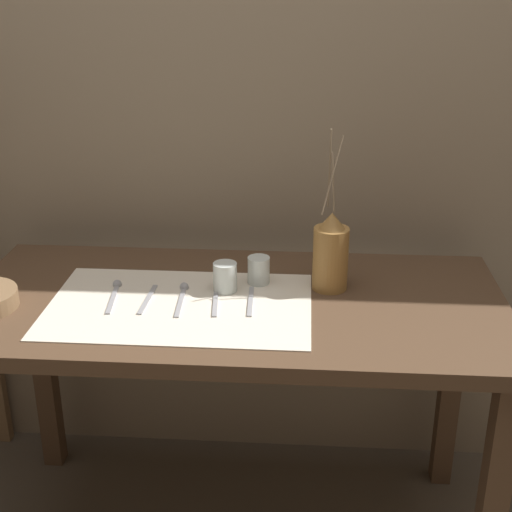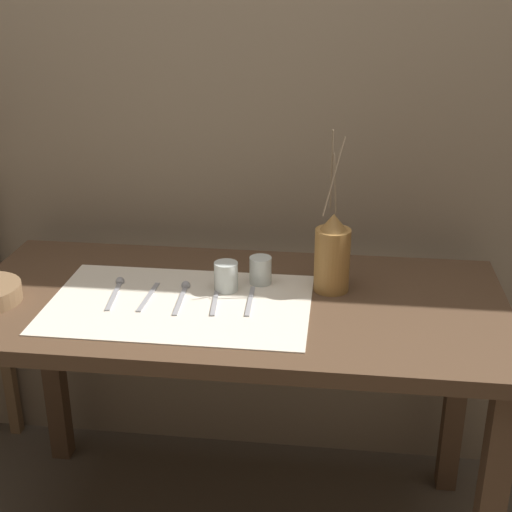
# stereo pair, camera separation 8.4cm
# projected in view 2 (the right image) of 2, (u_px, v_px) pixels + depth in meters

# --- Properties ---
(stone_wall_back) EXTENTS (7.00, 0.06, 2.40)m
(stone_wall_back) POSITION_uv_depth(u_px,v_px,m) (255.00, 96.00, 2.07)
(stone_wall_back) COLOR gray
(stone_wall_back) RESTS_ON ground_plane
(wooden_table) EXTENTS (1.40, 0.67, 0.76)m
(wooden_table) POSITION_uv_depth(u_px,v_px,m) (234.00, 333.00, 1.87)
(wooden_table) COLOR #4C3523
(wooden_table) RESTS_ON ground_plane
(linen_cloth) EXTENTS (0.66, 0.42, 0.00)m
(linen_cloth) POSITION_uv_depth(u_px,v_px,m) (179.00, 303.00, 1.80)
(linen_cloth) COLOR beige
(linen_cloth) RESTS_ON wooden_table
(pitcher_with_flowers) EXTENTS (0.09, 0.09, 0.43)m
(pitcher_with_flowers) POSITION_uv_depth(u_px,v_px,m) (332.00, 255.00, 1.84)
(pitcher_with_flowers) COLOR olive
(pitcher_with_flowers) RESTS_ON wooden_table
(glass_tumbler_near) EXTENTS (0.06, 0.06, 0.08)m
(glass_tumbler_near) POSITION_uv_depth(u_px,v_px,m) (226.00, 276.00, 1.86)
(glass_tumbler_near) COLOR silver
(glass_tumbler_near) RESTS_ON wooden_table
(glass_tumbler_far) EXTENTS (0.06, 0.06, 0.07)m
(glass_tumbler_far) POSITION_uv_depth(u_px,v_px,m) (261.00, 270.00, 1.90)
(glass_tumbler_far) COLOR silver
(glass_tumbler_far) RESTS_ON wooden_table
(spoon_inner) EXTENTS (0.04, 0.18, 0.02)m
(spoon_inner) POSITION_uv_depth(u_px,v_px,m) (118.00, 286.00, 1.88)
(spoon_inner) COLOR #939399
(spoon_inner) RESTS_ON wooden_table
(fork_outer) EXTENTS (0.02, 0.17, 0.00)m
(fork_outer) POSITION_uv_depth(u_px,v_px,m) (148.00, 297.00, 1.83)
(fork_outer) COLOR #939399
(fork_outer) RESTS_ON wooden_table
(spoon_outer) EXTENTS (0.03, 0.18, 0.02)m
(spoon_outer) POSITION_uv_depth(u_px,v_px,m) (184.00, 291.00, 1.86)
(spoon_outer) COLOR #939399
(spoon_outer) RESTS_ON wooden_table
(knife_center) EXTENTS (0.03, 0.17, 0.00)m
(knife_center) POSITION_uv_depth(u_px,v_px,m) (215.00, 301.00, 1.81)
(knife_center) COLOR #939399
(knife_center) RESTS_ON wooden_table
(fork_inner) EXTENTS (0.02, 0.17, 0.00)m
(fork_inner) POSITION_uv_depth(u_px,v_px,m) (250.00, 301.00, 1.81)
(fork_inner) COLOR #939399
(fork_inner) RESTS_ON wooden_table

